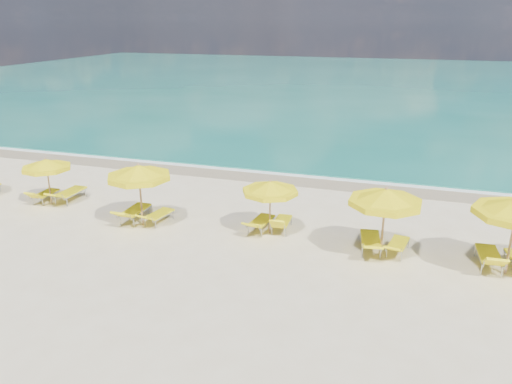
% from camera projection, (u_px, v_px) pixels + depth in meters
% --- Properties ---
extents(ground_plane, '(120.00, 120.00, 0.00)m').
position_uv_depth(ground_plane, '(244.00, 235.00, 18.65)').
color(ground_plane, beige).
extents(ocean, '(120.00, 80.00, 0.30)m').
position_uv_depth(ocean, '(369.00, 83.00, 61.85)').
color(ocean, '#126859').
rests_on(ocean, ground).
extents(wet_sand_band, '(120.00, 2.60, 0.01)m').
position_uv_depth(wet_sand_band, '(291.00, 178.00, 25.31)').
color(wet_sand_band, tan).
rests_on(wet_sand_band, ground).
extents(foam_line, '(120.00, 1.20, 0.03)m').
position_uv_depth(foam_line, '(295.00, 173.00, 26.03)').
color(foam_line, white).
rests_on(foam_line, ground).
extents(whitecap_near, '(14.00, 0.36, 0.05)m').
position_uv_depth(whitecap_near, '(241.00, 131.00, 35.66)').
color(whitecap_near, white).
rests_on(whitecap_near, ground).
extents(whitecap_far, '(18.00, 0.30, 0.05)m').
position_uv_depth(whitecap_far, '(445.00, 124.00, 37.97)').
color(whitecap_far, white).
rests_on(whitecap_far, ground).
extents(umbrella_2, '(2.50, 2.50, 2.08)m').
position_uv_depth(umbrella_2, '(46.00, 165.00, 21.16)').
color(umbrella_2, tan).
rests_on(umbrella_2, ground).
extents(umbrella_3, '(2.79, 2.79, 2.49)m').
position_uv_depth(umbrella_3, '(139.00, 173.00, 18.90)').
color(umbrella_3, tan).
rests_on(umbrella_3, ground).
extents(umbrella_4, '(2.20, 2.20, 2.12)m').
position_uv_depth(umbrella_4, '(270.00, 188.00, 18.20)').
color(umbrella_4, tan).
rests_on(umbrella_4, ground).
extents(umbrella_5, '(3.13, 3.13, 2.49)m').
position_uv_depth(umbrella_5, '(386.00, 198.00, 16.29)').
color(umbrella_5, tan).
rests_on(umbrella_5, ground).
extents(lounger_2_left, '(0.63, 1.69, 0.74)m').
position_uv_depth(lounger_2_left, '(45.00, 197.00, 22.02)').
color(lounger_2_left, '#A5A8AD').
rests_on(lounger_2_left, ground).
extents(lounger_2_right, '(0.69, 2.06, 0.76)m').
position_uv_depth(lounger_2_right, '(70.00, 196.00, 22.02)').
color(lounger_2_right, '#A5A8AD').
rests_on(lounger_2_right, ground).
extents(lounger_3_left, '(0.70, 2.05, 0.82)m').
position_uv_depth(lounger_3_left, '(135.00, 215.00, 19.91)').
color(lounger_3_left, '#A5A8AD').
rests_on(lounger_3_left, ground).
extents(lounger_3_right, '(0.84, 1.81, 0.69)m').
position_uv_depth(lounger_3_right, '(159.00, 218.00, 19.68)').
color(lounger_3_right, '#A5A8AD').
rests_on(lounger_3_right, ground).
extents(lounger_4_left, '(0.81, 1.91, 0.72)m').
position_uv_depth(lounger_4_left, '(261.00, 225.00, 18.98)').
color(lounger_4_left, '#A5A8AD').
rests_on(lounger_4_left, ground).
extents(lounger_4_right, '(0.64, 1.69, 0.82)m').
position_uv_depth(lounger_4_right, '(282.00, 225.00, 18.97)').
color(lounger_4_right, '#A5A8AD').
rests_on(lounger_4_right, ground).
extents(lounger_5_left, '(0.96, 2.14, 0.75)m').
position_uv_depth(lounger_5_left, '(370.00, 244.00, 17.31)').
color(lounger_5_left, '#A5A8AD').
rests_on(lounger_5_left, ground).
extents(lounger_5_right, '(0.84, 1.80, 0.67)m').
position_uv_depth(lounger_5_right, '(397.00, 248.00, 17.13)').
color(lounger_5_right, '#A5A8AD').
rests_on(lounger_5_right, ground).
extents(lounger_6_left, '(0.78, 2.04, 0.89)m').
position_uv_depth(lounger_6_left, '(488.00, 260.00, 16.17)').
color(lounger_6_left, '#A5A8AD').
rests_on(lounger_6_left, ground).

